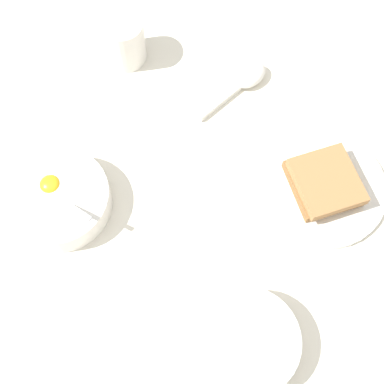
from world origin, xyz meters
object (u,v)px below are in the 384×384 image
at_px(toast_plate, 321,186).
at_px(soup_spoon, 244,79).
at_px(toast_sandwich, 325,182).
at_px(drinking_cup, 124,40).
at_px(egg_bowl, 59,199).
at_px(congee_bowl, 246,342).

height_order(toast_plate, soup_spoon, soup_spoon).
bearing_deg(soup_spoon, toast_sandwich, -113.20).
relative_size(toast_plate, drinking_cup, 2.42).
bearing_deg(soup_spoon, drinking_cup, 111.58).
distance_m(toast_sandwich, drinking_cup, 0.44).
bearing_deg(egg_bowl, drinking_cup, 20.16).
height_order(soup_spoon, congee_bowl, congee_bowl).
bearing_deg(soup_spoon, toast_plate, -112.95).
xyz_separation_m(toast_plate, soup_spoon, (0.09, 0.22, 0.01)).
xyz_separation_m(soup_spoon, congee_bowl, (-0.38, -0.27, 0.01)).
xyz_separation_m(egg_bowl, congee_bowl, (-0.00, -0.37, 0.00)).
height_order(egg_bowl, toast_plate, egg_bowl).
distance_m(toast_plate, congee_bowl, 0.29).
distance_m(egg_bowl, toast_sandwich, 0.43).
xyz_separation_m(toast_sandwich, drinking_cup, (0.01, 0.44, 0.02)).
bearing_deg(congee_bowl, toast_sandwich, 8.46).
relative_size(toast_plate, toast_sandwich, 1.46).
height_order(toast_plate, congee_bowl, congee_bowl).
xyz_separation_m(egg_bowl, soup_spoon, (0.38, -0.10, -0.01)).
xyz_separation_m(toast_plate, toast_sandwich, (-0.00, -0.00, 0.02)).
xyz_separation_m(soup_spoon, drinking_cup, (-0.08, 0.21, 0.03)).
bearing_deg(toast_plate, toast_sandwich, -130.28).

